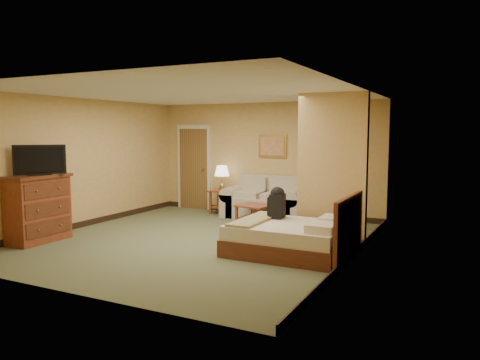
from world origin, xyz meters
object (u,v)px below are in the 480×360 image
Objects in this scene: coffee_table at (255,210)px; dresser at (38,208)px; bed at (293,237)px; loveseat at (265,204)px.

dresser reaches higher than coffee_table.
dresser is 4.48m from bed.
coffee_table is 2.47m from bed.
dresser reaches higher than loveseat.
coffee_table is (0.10, -0.76, -0.01)m from loveseat.
bed is at bearing 15.79° from dresser.
loveseat is 0.76m from coffee_table.
loveseat is 4.72m from dresser.
coffee_table is at bearing 48.75° from dresser.
loveseat is at bearing 121.64° from bed.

